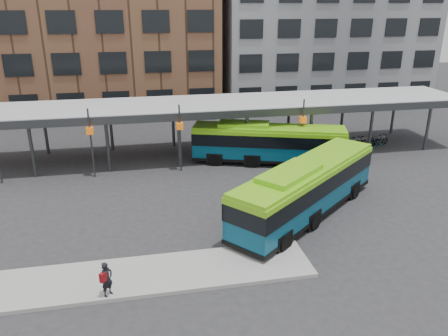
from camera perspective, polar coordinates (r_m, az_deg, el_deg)
ground at (r=23.30m, az=4.41°, el=-8.25°), size 120.00×120.00×0.00m
boarding_island at (r=19.99m, az=-8.98°, el=-13.55°), size 14.00×3.00×0.18m
canopy at (r=33.74m, az=-1.37°, el=8.15°), size 40.00×6.53×4.80m
building_brick at (r=51.74m, az=-17.05°, el=19.63°), size 26.00×14.00×22.00m
building_grey at (r=55.96m, az=12.23°, el=19.03°), size 24.00×14.00×20.00m
bus_front at (r=24.62m, az=10.72°, el=-2.50°), size 10.74×9.46×3.26m
bus_rear at (r=32.51m, az=5.73°, el=3.34°), size 11.30×5.76×3.07m
pedestrian at (r=18.60m, az=-15.07°, el=-13.83°), size 0.64×0.64×1.50m
bike_rack at (r=38.01m, az=17.97°, el=3.24°), size 4.68×1.54×1.08m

